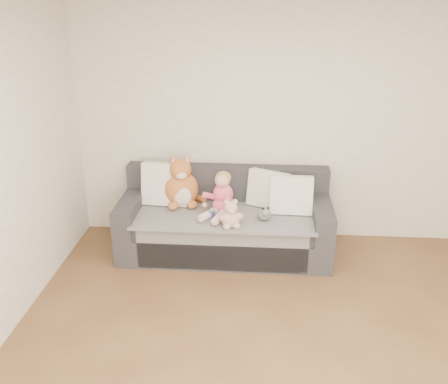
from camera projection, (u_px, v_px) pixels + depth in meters
name	position (u px, v px, depth m)	size (l,w,h in m)	color
room_shell	(294.00, 200.00, 3.41)	(5.00, 5.00, 5.00)	brown
sofa	(225.00, 223.00, 5.33)	(2.20, 0.94, 0.85)	#2C2B30
cushion_left	(166.00, 184.00, 5.34)	(0.51, 0.26, 0.47)	silver
cushion_right_back	(268.00, 189.00, 5.28)	(0.47, 0.36, 0.40)	silver
cushion_right_front	(291.00, 195.00, 5.13)	(0.44, 0.21, 0.41)	silver
toddler	(221.00, 197.00, 5.11)	(0.34, 0.46, 0.46)	#F2556F
plush_cat	(181.00, 186.00, 5.32)	(0.47, 0.45, 0.58)	#BF522A
teddy_bear	(231.00, 216.00, 4.84)	(0.23, 0.18, 0.29)	#C7AD89
plush_cow	(265.00, 214.00, 5.01)	(0.14, 0.21, 0.17)	white
sippy_cup	(211.00, 213.00, 5.06)	(0.10, 0.07, 0.11)	#41328A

